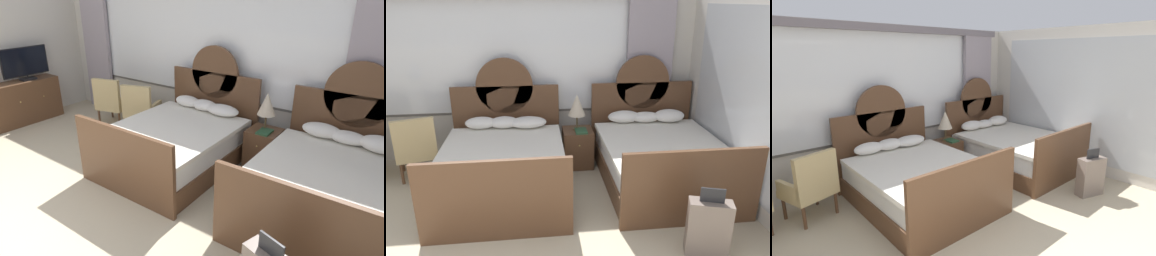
% 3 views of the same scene
% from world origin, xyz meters
% --- Properties ---
extents(wall_back_window, '(6.99, 0.22, 2.70)m').
position_xyz_m(wall_back_window, '(0.00, 4.18, 1.44)').
color(wall_back_window, beige).
rests_on(wall_back_window, ground_plane).
extents(bed_near_window, '(1.68, 2.21, 1.70)m').
position_xyz_m(bed_near_window, '(0.38, 2.94, 0.38)').
color(bed_near_window, brown).
rests_on(bed_near_window, ground_plane).
extents(bed_near_mirror, '(1.68, 2.21, 1.70)m').
position_xyz_m(bed_near_mirror, '(2.61, 2.94, 0.38)').
color(bed_near_mirror, brown).
rests_on(bed_near_mirror, ground_plane).
extents(nightstand_between_beds, '(0.46, 0.49, 0.60)m').
position_xyz_m(nightstand_between_beds, '(1.50, 3.61, 0.30)').
color(nightstand_between_beds, brown).
rests_on(nightstand_between_beds, ground_plane).
extents(table_lamp_on_nightstand, '(0.27, 0.27, 0.57)m').
position_xyz_m(table_lamp_on_nightstand, '(1.49, 3.64, 1.00)').
color(table_lamp_on_nightstand, brown).
rests_on(table_lamp_on_nightstand, nightstand_between_beds).
extents(book_on_nightstand, '(0.18, 0.26, 0.03)m').
position_xyz_m(book_on_nightstand, '(1.54, 3.52, 0.62)').
color(book_on_nightstand, '#285133').
rests_on(book_on_nightstand, nightstand_between_beds).
extents(armchair_by_window_left, '(0.71, 0.71, 0.96)m').
position_xyz_m(armchair_by_window_left, '(-0.92, 3.49, 0.50)').
color(armchair_by_window_left, tan).
rests_on(armchair_by_window_left, ground_plane).
extents(suitcase_on_floor, '(0.47, 0.31, 0.77)m').
position_xyz_m(suitcase_on_floor, '(2.58, 1.31, 0.31)').
color(suitcase_on_floor, '#75665B').
rests_on(suitcase_on_floor, ground_plane).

